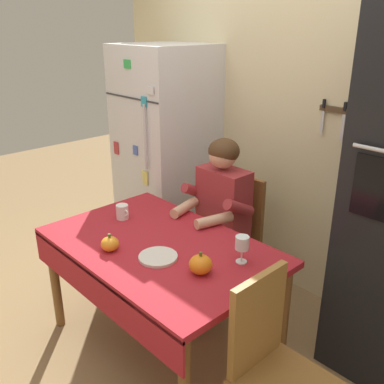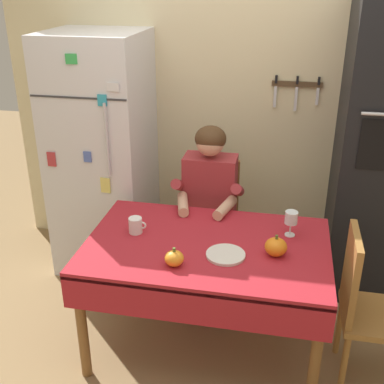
{
  "view_description": "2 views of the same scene",
  "coord_description": "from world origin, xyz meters",
  "px_view_note": "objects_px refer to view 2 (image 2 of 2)",
  "views": [
    {
      "loc": [
        1.76,
        -1.3,
        1.96
      ],
      "look_at": [
        0.08,
        0.28,
        1.04
      ],
      "focal_mm": 40.21,
      "sensor_mm": 36.0,
      "label": 1
    },
    {
      "loc": [
        0.4,
        -2.29,
        2.18
      ],
      "look_at": [
        -0.12,
        0.24,
        0.99
      ],
      "focal_mm": 45.54,
      "sensor_mm": 36.0,
      "label": 2
    }
  ],
  "objects_px": {
    "dining_table": "(206,258)",
    "coffee_mug": "(136,225)",
    "wall_oven": "(383,153)",
    "chair_right_side": "(366,303)",
    "pumpkin_large": "(276,247)",
    "seated_person": "(208,200)",
    "wine_glass": "(291,219)",
    "serving_tray": "(226,255)",
    "refrigerator": "(103,155)",
    "pumpkin_medium": "(174,258)",
    "chair_behind_person": "(212,217)"
  },
  "relations": [
    {
      "from": "dining_table",
      "to": "coffee_mug",
      "type": "height_order",
      "value": "coffee_mug"
    },
    {
      "from": "wall_oven",
      "to": "chair_right_side",
      "type": "xyz_separation_m",
      "value": [
        -0.15,
        -0.98,
        -0.54
      ]
    },
    {
      "from": "dining_table",
      "to": "wall_oven",
      "type": "bearing_deg",
      "value": 41.31
    },
    {
      "from": "dining_table",
      "to": "pumpkin_large",
      "type": "relative_size",
      "value": 11.32
    },
    {
      "from": "seated_person",
      "to": "chair_right_side",
      "type": "relative_size",
      "value": 1.34
    },
    {
      "from": "pumpkin_large",
      "to": "wine_glass",
      "type": "bearing_deg",
      "value": 72.68
    },
    {
      "from": "wall_oven",
      "to": "pumpkin_large",
      "type": "distance_m",
      "value": 1.18
    },
    {
      "from": "coffee_mug",
      "to": "pumpkin_large",
      "type": "distance_m",
      "value": 0.84
    },
    {
      "from": "serving_tray",
      "to": "seated_person",
      "type": "bearing_deg",
      "value": 107.27
    },
    {
      "from": "seated_person",
      "to": "wine_glass",
      "type": "bearing_deg",
      "value": -34.9
    },
    {
      "from": "wine_glass",
      "to": "pumpkin_large",
      "type": "xyz_separation_m",
      "value": [
        -0.07,
        -0.24,
        -0.06
      ]
    },
    {
      "from": "seated_person",
      "to": "serving_tray",
      "type": "relative_size",
      "value": 5.72
    },
    {
      "from": "refrigerator",
      "to": "coffee_mug",
      "type": "bearing_deg",
      "value": -57.95
    },
    {
      "from": "refrigerator",
      "to": "pumpkin_large",
      "type": "distance_m",
      "value": 1.62
    },
    {
      "from": "refrigerator",
      "to": "coffee_mug",
      "type": "relative_size",
      "value": 16.66
    },
    {
      "from": "coffee_mug",
      "to": "pumpkin_medium",
      "type": "xyz_separation_m",
      "value": [
        0.31,
        -0.3,
        -0.01
      ]
    },
    {
      "from": "pumpkin_medium",
      "to": "chair_behind_person",
      "type": "bearing_deg",
      "value": 87.71
    },
    {
      "from": "chair_right_side",
      "to": "pumpkin_large",
      "type": "relative_size",
      "value": 7.52
    },
    {
      "from": "refrigerator",
      "to": "coffee_mug",
      "type": "distance_m",
      "value": 0.97
    },
    {
      "from": "coffee_mug",
      "to": "wine_glass",
      "type": "distance_m",
      "value": 0.92
    },
    {
      "from": "coffee_mug",
      "to": "serving_tray",
      "type": "bearing_deg",
      "value": -15.52
    },
    {
      "from": "wine_glass",
      "to": "serving_tray",
      "type": "bearing_deg",
      "value": -138.29
    },
    {
      "from": "refrigerator",
      "to": "seated_person",
      "type": "xyz_separation_m",
      "value": [
        0.86,
        -0.28,
        -0.16
      ]
    },
    {
      "from": "chair_right_side",
      "to": "seated_person",
      "type": "bearing_deg",
      "value": 146.32
    },
    {
      "from": "wall_oven",
      "to": "dining_table",
      "type": "xyz_separation_m",
      "value": [
        -1.05,
        -0.92,
        -0.39
      ]
    },
    {
      "from": "chair_behind_person",
      "to": "coffee_mug",
      "type": "distance_m",
      "value": 0.85
    },
    {
      "from": "refrigerator",
      "to": "chair_behind_person",
      "type": "height_order",
      "value": "refrigerator"
    },
    {
      "from": "coffee_mug",
      "to": "serving_tray",
      "type": "height_order",
      "value": "coffee_mug"
    },
    {
      "from": "seated_person",
      "to": "wine_glass",
      "type": "distance_m",
      "value": 0.69
    },
    {
      "from": "dining_table",
      "to": "seated_person",
      "type": "xyz_separation_m",
      "value": [
        -0.09,
        0.6,
        0.08
      ]
    },
    {
      "from": "wine_glass",
      "to": "coffee_mug",
      "type": "bearing_deg",
      "value": -170.69
    },
    {
      "from": "wall_oven",
      "to": "serving_tray",
      "type": "height_order",
      "value": "wall_oven"
    },
    {
      "from": "chair_right_side",
      "to": "wine_glass",
      "type": "xyz_separation_m",
      "value": [
        -0.43,
        0.27,
        0.34
      ]
    },
    {
      "from": "dining_table",
      "to": "chair_right_side",
      "type": "xyz_separation_m",
      "value": [
        0.9,
        -0.06,
        -0.14
      ]
    },
    {
      "from": "chair_behind_person",
      "to": "seated_person",
      "type": "relative_size",
      "value": 0.75
    },
    {
      "from": "wall_oven",
      "to": "chair_behind_person",
      "type": "bearing_deg",
      "value": -173.49
    },
    {
      "from": "dining_table",
      "to": "coffee_mug",
      "type": "bearing_deg",
      "value": 171.38
    },
    {
      "from": "refrigerator",
      "to": "serving_tray",
      "type": "height_order",
      "value": "refrigerator"
    },
    {
      "from": "chair_behind_person",
      "to": "wine_glass",
      "type": "xyz_separation_m",
      "value": [
        0.56,
        -0.58,
        0.34
      ]
    },
    {
      "from": "refrigerator",
      "to": "seated_person",
      "type": "relative_size",
      "value": 1.45
    },
    {
      "from": "pumpkin_medium",
      "to": "coffee_mug",
      "type": "bearing_deg",
      "value": 135.7
    },
    {
      "from": "chair_behind_person",
      "to": "serving_tray",
      "type": "xyz_separation_m",
      "value": [
        0.22,
        -0.88,
        0.24
      ]
    },
    {
      "from": "coffee_mug",
      "to": "pumpkin_medium",
      "type": "bearing_deg",
      "value": -44.3
    },
    {
      "from": "chair_behind_person",
      "to": "wine_glass",
      "type": "relative_size",
      "value": 5.99
    },
    {
      "from": "pumpkin_large",
      "to": "chair_behind_person",
      "type": "bearing_deg",
      "value": 120.66
    },
    {
      "from": "refrigerator",
      "to": "coffee_mug",
      "type": "xyz_separation_m",
      "value": [
        0.51,
        -0.82,
        -0.11
      ]
    },
    {
      "from": "chair_behind_person",
      "to": "pumpkin_medium",
      "type": "xyz_separation_m",
      "value": [
        -0.04,
        -1.03,
        0.27
      ]
    },
    {
      "from": "seated_person",
      "to": "chair_right_side",
      "type": "bearing_deg",
      "value": -33.68
    },
    {
      "from": "wall_oven",
      "to": "serving_tray",
      "type": "distance_m",
      "value": 1.4
    },
    {
      "from": "refrigerator",
      "to": "wall_oven",
      "type": "distance_m",
      "value": 2.01
    }
  ]
}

